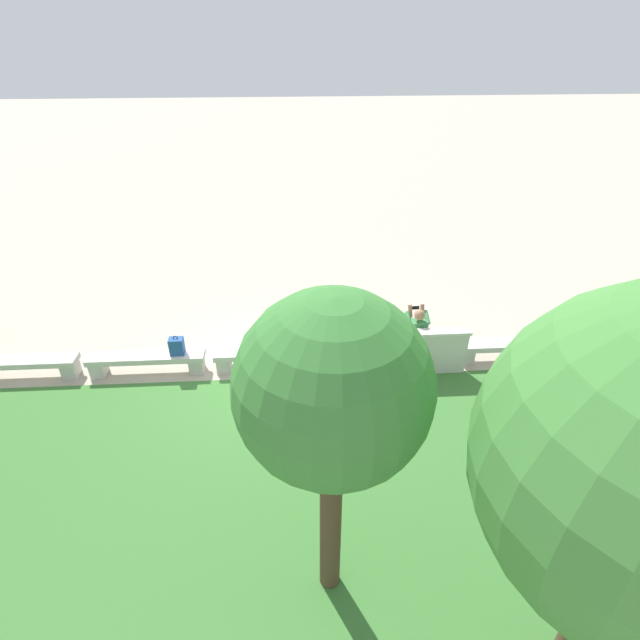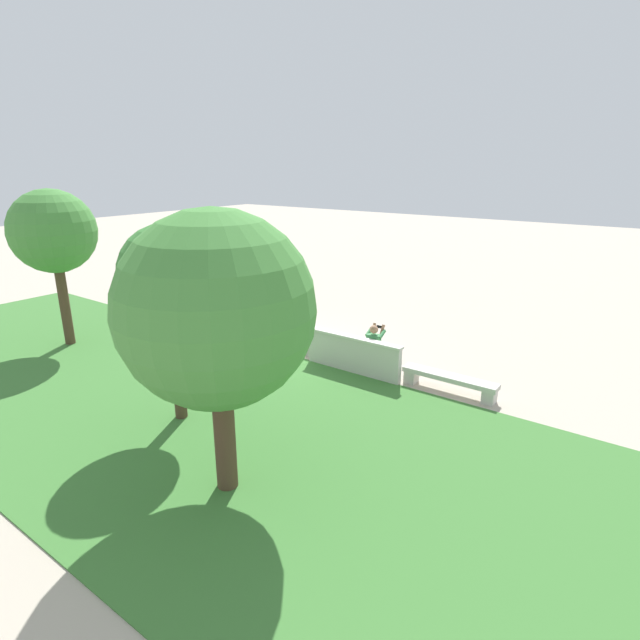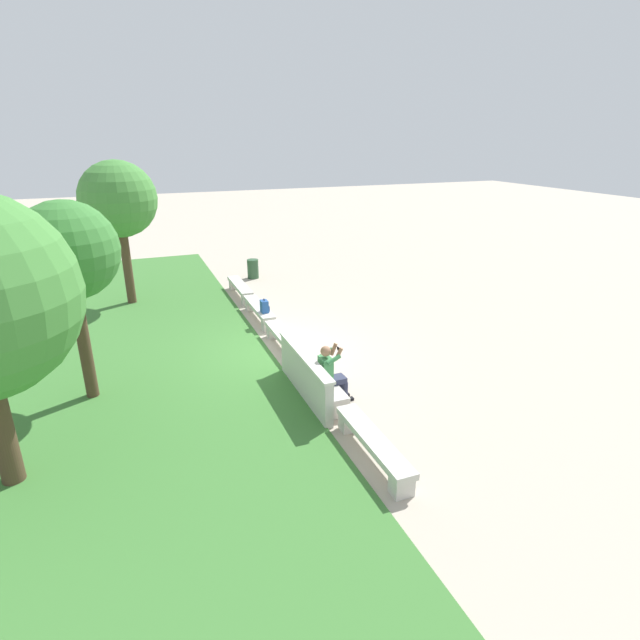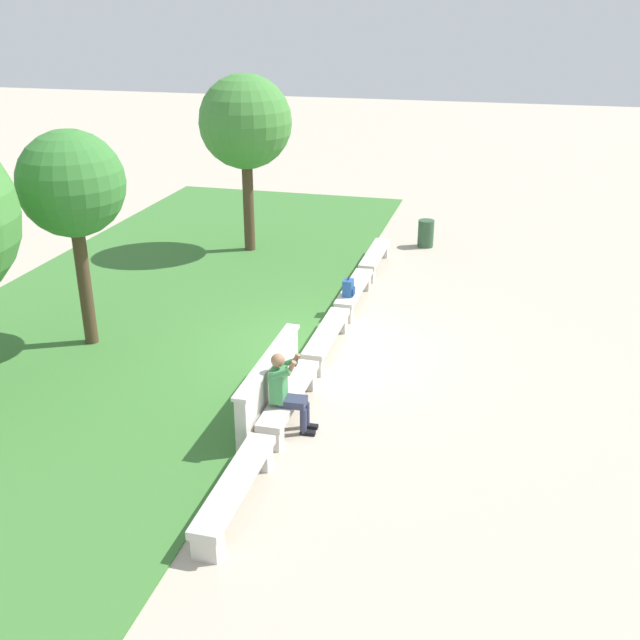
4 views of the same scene
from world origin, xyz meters
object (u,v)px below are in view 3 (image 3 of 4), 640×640
at_px(bench_end, 240,288).
at_px(tree_left_background, 118,200).
at_px(bench_main, 373,444).
at_px(tree_right_background, 68,253).
at_px(backpack, 265,307).
at_px(bench_mid, 284,339).
at_px(trash_bin, 253,269).
at_px(bench_near, 320,381).
at_px(person_photographer, 331,371).
at_px(bench_far, 259,310).

xyz_separation_m(bench_end, tree_left_background, (0.61, 3.59, 3.11)).
relative_size(bench_main, tree_right_background, 0.55).
bearing_deg(bench_main, backpack, -0.06).
distance_m(bench_mid, tree_right_background, 5.53).
relative_size(bench_end, trash_bin, 3.12).
xyz_separation_m(bench_near, trash_bin, (9.77, -1.02, 0.07)).
bearing_deg(person_photographer, backpack, 0.83).
height_order(bench_far, backpack, backpack).
height_order(bench_far, trash_bin, trash_bin).
bearing_deg(bench_mid, tree_left_background, 32.30).
bearing_deg(backpack, bench_mid, 179.78).
bearing_deg(bench_near, trash_bin, -5.98).
distance_m(bench_end, tree_left_background, 4.79).
relative_size(tree_left_background, tree_right_background, 1.10).
relative_size(bench_mid, person_photographer, 1.77).
distance_m(backpack, tree_right_background, 5.96).
xyz_separation_m(bench_end, tree_right_background, (-5.91, 4.64, 2.88)).
xyz_separation_m(bench_mid, person_photographer, (-2.97, -0.08, 0.43)).
xyz_separation_m(bench_main, backpack, (6.95, -0.01, 0.32)).
xyz_separation_m(bench_mid, trash_bin, (7.23, -1.02, 0.07)).
bearing_deg(bench_far, tree_left_background, 48.80).
relative_size(bench_main, backpack, 5.46).
xyz_separation_m(bench_near, bench_far, (5.07, 0.00, 0.00)).
height_order(bench_mid, tree_right_background, tree_right_background).
height_order(backpack, tree_right_background, tree_right_background).
bearing_deg(tree_left_background, person_photographer, -157.02).
distance_m(bench_mid, backpack, 1.91).
distance_m(bench_far, trash_bin, 4.81).
bearing_deg(trash_bin, bench_far, 167.71).
bearing_deg(backpack, bench_far, 0.65).
bearing_deg(trash_bin, tree_left_background, 108.62).
distance_m(bench_main, bench_mid, 5.07).
relative_size(bench_mid, backpack, 5.46).
relative_size(backpack, tree_left_background, 0.09).
relative_size(bench_main, bench_far, 1.00).
bearing_deg(person_photographer, bench_main, 177.88).
height_order(bench_mid, bench_far, same).
bearing_deg(tree_right_background, bench_near, -110.12).
bearing_deg(bench_far, bench_main, 180.00).
xyz_separation_m(bench_mid, bench_end, (5.07, 0.00, 0.00)).
xyz_separation_m(person_photographer, tree_right_background, (2.14, 4.72, 2.45)).
relative_size(bench_end, tree_left_background, 0.50).
distance_m(bench_mid, bench_end, 5.07).
bearing_deg(bench_far, person_photographer, -179.19).
bearing_deg(tree_right_background, bench_mid, -79.81).
bearing_deg(bench_main, bench_near, 0.00).
height_order(tree_left_background, tree_right_background, tree_left_background).
relative_size(backpack, tree_right_background, 0.10).
distance_m(person_photographer, trash_bin, 10.25).
bearing_deg(tree_left_background, bench_mid, -147.70).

